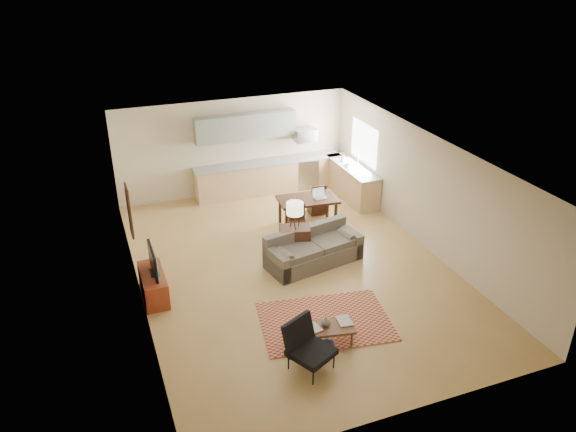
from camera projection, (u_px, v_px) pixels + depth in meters
name	position (u px, v px, depth m)	size (l,w,h in m)	color
room	(293.00, 213.00, 11.72)	(9.00, 9.00, 9.00)	#AC8549
kitchen_counter_back	(269.00, 176.00, 15.91)	(4.26, 0.64, 0.92)	tan
kitchen_counter_right	(352.00, 182.00, 15.57)	(0.64, 2.26, 0.92)	tan
kitchen_range	(305.00, 172.00, 16.26)	(0.62, 0.62, 0.90)	#A5A8AD
kitchen_microwave	(305.00, 135.00, 15.79)	(0.62, 0.40, 0.35)	#A5A8AD
upper_cabinets	(246.00, 126.00, 15.18)	(2.80, 0.34, 0.70)	gray
window_right	(364.00, 143.00, 15.18)	(0.02, 1.40, 1.05)	white
wall_art_left	(130.00, 211.00, 11.37)	(0.06, 0.42, 1.10)	olive
triptych	(230.00, 134.00, 15.26)	(1.70, 0.04, 0.50)	beige
rug	(325.00, 321.00, 10.59)	(2.42, 1.67, 0.02)	maroon
sofa	(314.00, 248.00, 12.36)	(2.22, 0.97, 0.77)	#595348
coffee_table	(321.00, 336.00, 9.94)	(1.20, 0.48, 0.36)	#54321E
book_a	(308.00, 330.00, 9.78)	(0.27, 0.33, 0.03)	maroon
book_b	(338.00, 322.00, 10.00)	(0.28, 0.36, 0.03)	navy
vase	(326.00, 321.00, 9.88)	(0.18, 0.18, 0.18)	black
armchair	(311.00, 348.00, 9.26)	(0.75, 0.75, 0.86)	black
tv_credenza	(153.00, 285.00, 11.24)	(0.45, 1.18, 0.55)	maroon
tv	(153.00, 261.00, 11.01)	(0.09, 0.91, 0.55)	black
console_table	(295.00, 243.00, 12.57)	(0.66, 0.44, 0.77)	#321A10
table_lamp	(295.00, 215.00, 12.26)	(0.38, 0.38, 0.62)	beige
dining_table	(308.00, 212.00, 14.04)	(1.46, 0.84, 0.74)	#321A10
dining_chair_near	(298.00, 223.00, 13.36)	(0.41, 0.42, 0.85)	#321A10
dining_chair_far	(317.00, 198.00, 14.67)	(0.40, 0.42, 0.84)	#321A10
laptop	(320.00, 194.00, 13.84)	(0.31, 0.23, 0.23)	#A5A8AD
soap_bottle	(343.00, 158.00, 15.63)	(0.10, 0.10, 0.19)	beige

